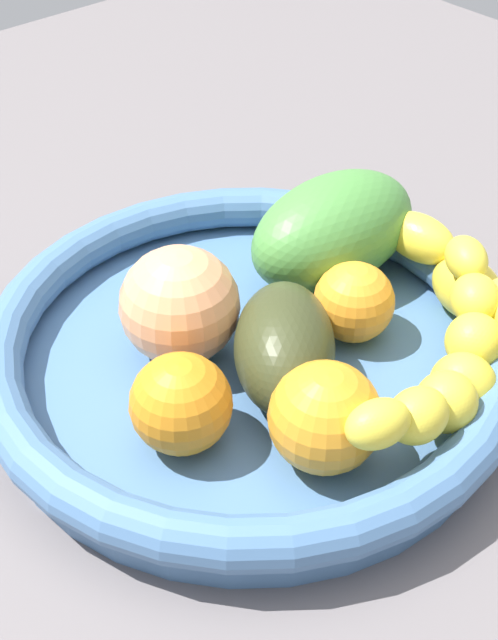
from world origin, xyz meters
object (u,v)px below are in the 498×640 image
at_px(orange_front, 354,302).
at_px(avocado_dark, 290,343).
at_px(banana_draped_right, 459,275).
at_px(orange_mid_right, 181,404).
at_px(banana_draped_left, 452,362).
at_px(orange_mid_left, 325,418).
at_px(mango_green, 333,230).
at_px(fruit_bowl, 249,349).
at_px(peach_blush, 180,305).

bearing_deg(orange_front, avocado_dark, 5.11).
distance_m(banana_draped_right, orange_mid_right, 0.20).
xyz_separation_m(banana_draped_left, orange_mid_left, (0.08, -0.02, -0.00)).
xyz_separation_m(banana_draped_right, orange_front, (0.06, -0.03, -0.01)).
bearing_deg(avocado_dark, mango_green, -148.26).
relative_size(banana_draped_right, orange_front, 4.39).
bearing_deg(fruit_bowl, mango_green, -164.51).
distance_m(banana_draped_right, orange_mid_left, 0.15).
height_order(orange_front, avocado_dark, avocado_dark).
bearing_deg(mango_green, banana_draped_right, 108.32).
relative_size(orange_mid_right, peach_blush, 0.77).
height_order(banana_draped_left, peach_blush, peach_blush).
height_order(orange_mid_right, peach_blush, peach_blush).
bearing_deg(orange_front, mango_green, -123.39).
relative_size(orange_front, peach_blush, 0.70).
height_order(banana_draped_right, orange_front, banana_draped_right).
bearing_deg(fruit_bowl, banana_draped_left, 119.13).
distance_m(fruit_bowl, banana_draped_right, 0.14).
bearing_deg(orange_front, banana_draped_right, 153.90).
height_order(banana_draped_left, orange_mid_left, same).
bearing_deg(orange_mid_left, orange_front, -144.81).
distance_m(peach_blush, mango_green, 0.13).
height_order(orange_front, peach_blush, peach_blush).
relative_size(fruit_bowl, peach_blush, 4.48).
relative_size(banana_draped_left, banana_draped_right, 0.82).
bearing_deg(fruit_bowl, orange_mid_right, 20.44).
distance_m(fruit_bowl, banana_draped_left, 0.12).
height_order(fruit_bowl, banana_draped_right, banana_draped_right).
bearing_deg(avocado_dark, banana_draped_left, 125.99).
bearing_deg(peach_blush, avocado_dark, 116.91).
bearing_deg(avocado_dark, banana_draped_right, 168.25).
distance_m(peach_blush, avocado_dark, 0.07).
xyz_separation_m(banana_draped_left, avocado_dark, (0.05, -0.07, -0.00)).
relative_size(peach_blush, avocado_dark, 0.76).
bearing_deg(peach_blush, orange_front, 147.79).
relative_size(banana_draped_right, mango_green, 1.75).
relative_size(fruit_bowl, mango_green, 2.55).
distance_m(orange_mid_right, mango_green, 0.18).
distance_m(banana_draped_left, orange_mid_right, 0.15).
bearing_deg(peach_blush, orange_mid_right, 52.38).
distance_m(orange_mid_left, peach_blush, 0.12).
height_order(fruit_bowl, peach_blush, peach_blush).
bearing_deg(orange_front, peach_blush, -32.21).
relative_size(banana_draped_right, orange_mid_right, 3.97).
bearing_deg(orange_mid_right, fruit_bowl, -159.56).
bearing_deg(fruit_bowl, orange_mid_left, 75.10).
bearing_deg(avocado_dark, orange_mid_right, -2.86).
relative_size(banana_draped_left, peach_blush, 2.53).
xyz_separation_m(banana_draped_left, peach_blush, (0.09, -0.14, 0.00)).
distance_m(orange_front, orange_mid_left, 0.11).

